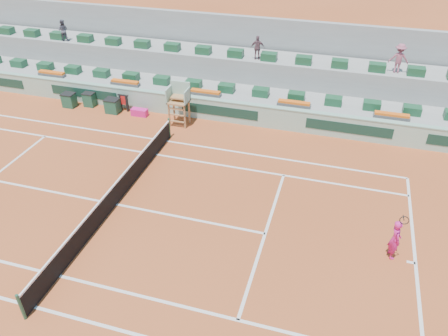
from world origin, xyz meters
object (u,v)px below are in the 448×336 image
Objects in this scene: player_bag at (140,112)px; umpire_chair at (179,98)px; drink_cooler_a at (113,106)px; tennis_player at (395,239)px.

player_bag is 0.39× the size of umpire_chair.
umpire_chair is 4.42m from drink_cooler_a.
player_bag is at bearing 1.59° from drink_cooler_a.
drink_cooler_a is at bearing -178.41° from player_bag.
umpire_chair is at bearing -2.75° from drink_cooler_a.
umpire_chair is 2.86× the size of drink_cooler_a.
tennis_player is (15.29, -7.55, 0.40)m from drink_cooler_a.
umpire_chair is (2.61, -0.25, 1.34)m from player_bag.
player_bag is 1.11× the size of drink_cooler_a.
tennis_player is at bearing -29.13° from player_bag.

